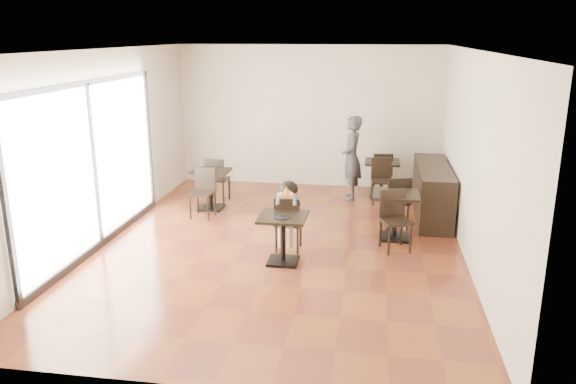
% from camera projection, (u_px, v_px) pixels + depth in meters
% --- Properties ---
extents(floor, '(6.00, 8.00, 0.01)m').
position_uv_depth(floor, '(280.00, 245.00, 9.45)').
color(floor, brown).
rests_on(floor, ground).
extents(ceiling, '(6.00, 8.00, 0.01)m').
position_uv_depth(ceiling, '(279.00, 50.00, 8.57)').
color(ceiling, white).
rests_on(ceiling, floor).
extents(wall_back, '(6.00, 0.01, 3.20)m').
position_uv_depth(wall_back, '(309.00, 117.00, 12.81)').
color(wall_back, beige).
rests_on(wall_back, floor).
extents(wall_front, '(6.00, 0.01, 3.20)m').
position_uv_depth(wall_front, '(206.00, 240.00, 5.21)').
color(wall_front, beige).
rests_on(wall_front, floor).
extents(wall_left, '(0.01, 8.00, 3.20)m').
position_uv_depth(wall_left, '(104.00, 147.00, 9.45)').
color(wall_left, beige).
rests_on(wall_left, floor).
extents(wall_right, '(0.01, 8.00, 3.20)m').
position_uv_depth(wall_right, '(473.00, 158.00, 8.56)').
color(wall_right, beige).
rests_on(wall_right, floor).
extents(storefront_window, '(0.04, 4.50, 2.60)m').
position_uv_depth(storefront_window, '(92.00, 165.00, 9.03)').
color(storefront_window, white).
rests_on(storefront_window, floor).
extents(child_table, '(0.72, 0.72, 0.77)m').
position_uv_depth(child_table, '(283.00, 239.00, 8.64)').
color(child_table, black).
rests_on(child_table, floor).
extents(child_chair, '(0.41, 0.41, 0.92)m').
position_uv_depth(child_chair, '(288.00, 223.00, 9.15)').
color(child_chair, black).
rests_on(child_chair, floor).
extents(child, '(0.41, 0.58, 1.16)m').
position_uv_depth(child, '(288.00, 216.00, 9.11)').
color(child, slate).
rests_on(child, child_chair).
extents(plate, '(0.26, 0.26, 0.02)m').
position_uv_depth(plate, '(282.00, 217.00, 8.44)').
color(plate, black).
rests_on(plate, child_table).
extents(pizza_slice, '(0.27, 0.21, 0.06)m').
position_uv_depth(pizza_slice, '(287.00, 194.00, 8.82)').
color(pizza_slice, tan).
rests_on(pizza_slice, child).
extents(adult_patron, '(0.49, 0.69, 1.78)m').
position_uv_depth(adult_patron, '(352.00, 158.00, 11.89)').
color(adult_patron, '#37363B').
rests_on(adult_patron, floor).
extents(cafe_table_mid, '(1.00, 1.00, 0.82)m').
position_uv_depth(cafe_table_mid, '(395.00, 216.00, 9.66)').
color(cafe_table_mid, black).
rests_on(cafe_table_mid, floor).
extents(cafe_table_left, '(0.81, 0.81, 0.79)m').
position_uv_depth(cafe_table_left, '(211.00, 190.00, 11.32)').
color(cafe_table_left, black).
rests_on(cafe_table_left, floor).
extents(cafe_table_back, '(0.81, 0.81, 0.78)m').
position_uv_depth(cafe_table_back, '(382.00, 179.00, 12.22)').
color(cafe_table_back, black).
rests_on(cafe_table_back, floor).
extents(chair_mid_a, '(0.57, 0.57, 0.98)m').
position_uv_depth(chair_mid_a, '(394.00, 202.00, 10.16)').
color(chair_mid_a, black).
rests_on(chair_mid_a, floor).
extents(chair_mid_b, '(0.57, 0.57, 0.98)m').
position_uv_depth(chair_mid_b, '(396.00, 222.00, 9.11)').
color(chair_mid_b, black).
rests_on(chair_mid_b, floor).
extents(chair_left_a, '(0.46, 0.46, 0.95)m').
position_uv_depth(chair_left_a, '(218.00, 179.00, 11.82)').
color(chair_left_a, black).
rests_on(chair_left_a, floor).
extents(chair_left_b, '(0.46, 0.46, 0.95)m').
position_uv_depth(chair_left_b, '(202.00, 193.00, 10.78)').
color(chair_left_b, black).
rests_on(chair_left_b, floor).
extents(chair_back_a, '(0.46, 0.46, 0.94)m').
position_uv_depth(chair_back_a, '(382.00, 173.00, 12.39)').
color(chair_back_a, black).
rests_on(chair_back_a, floor).
extents(chair_back_b, '(0.46, 0.46, 0.94)m').
position_uv_depth(chair_back_b, '(382.00, 181.00, 11.67)').
color(chair_back_b, black).
rests_on(chair_back_b, floor).
extents(service_counter, '(0.60, 2.40, 1.00)m').
position_uv_depth(service_counter, '(432.00, 191.00, 10.81)').
color(service_counter, black).
rests_on(service_counter, floor).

